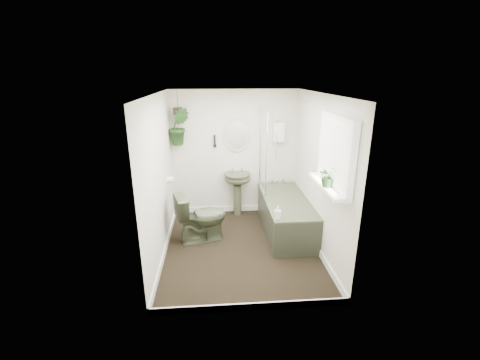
{
  "coord_description": "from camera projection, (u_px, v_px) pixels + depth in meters",
  "views": [
    {
      "loc": [
        -0.36,
        -4.35,
        2.56
      ],
      "look_at": [
        0.0,
        0.15,
        1.05
      ],
      "focal_mm": 24.0,
      "sensor_mm": 36.0,
      "label": 1
    }
  ],
  "objects": [
    {
      "name": "hanging_pot",
      "position": [
        178.0,
        111.0,
        5.45
      ],
      "size": [
        0.16,
        0.16,
        0.12
      ],
      "primitive_type": "cylinder",
      "color": "black",
      "rests_on": "ceiling"
    },
    {
      "name": "bathtub",
      "position": [
        286.0,
        215.0,
        5.4
      ],
      "size": [
        0.72,
        1.72,
        0.58
      ],
      "primitive_type": null,
      "color": "#3D452F",
      "rests_on": "floor"
    },
    {
      "name": "toilet_roll_holder",
      "position": [
        170.0,
        180.0,
        5.25
      ],
      "size": [
        0.11,
        0.11,
        0.11
      ],
      "primitive_type": "cylinder",
      "rotation": [
        0.0,
        1.57,
        0.0
      ],
      "color": "white",
      "rests_on": "wall_left"
    },
    {
      "name": "sill_plant",
      "position": [
        328.0,
        176.0,
        3.87
      ],
      "size": [
        0.29,
        0.27,
        0.26
      ],
      "primitive_type": "imported",
      "rotation": [
        0.0,
        0.0,
        0.37
      ],
      "color": "black",
      "rests_on": "window_sill"
    },
    {
      "name": "wall_front",
      "position": [
        252.0,
        219.0,
        3.26
      ],
      "size": [
        2.3,
        0.02,
        2.3
      ],
      "primitive_type": "cube",
      "color": "#EFE6C8",
      "rests_on": "ground"
    },
    {
      "name": "window_sill",
      "position": [
        327.0,
        186.0,
        3.98
      ],
      "size": [
        0.18,
        1.0,
        0.04
      ],
      "primitive_type": "cube",
      "color": "white",
      "rests_on": "wall_right"
    },
    {
      "name": "pedestal_sink",
      "position": [
        237.0,
        194.0,
        6.0
      ],
      "size": [
        0.54,
        0.49,
        0.82
      ],
      "primitive_type": null,
      "rotation": [
        0.0,
        0.0,
        -0.18
      ],
      "color": "#3D452F",
      "rests_on": "floor"
    },
    {
      "name": "wall_right",
      "position": [
        320.0,
        175.0,
        4.68
      ],
      "size": [
        0.02,
        2.8,
        2.3
      ],
      "primitive_type": "cube",
      "color": "#EFE6C8",
      "rests_on": "ground"
    },
    {
      "name": "wall_left",
      "position": [
        159.0,
        179.0,
        4.5
      ],
      "size": [
        0.02,
        2.8,
        2.3
      ],
      "primitive_type": "cube",
      "color": "#EFE6C8",
      "rests_on": "ground"
    },
    {
      "name": "shower_box",
      "position": [
        279.0,
        132.0,
        5.79
      ],
      "size": [
        0.2,
        0.1,
        0.35
      ],
      "primitive_type": "cube",
      "color": "white",
      "rests_on": "wall_back"
    },
    {
      "name": "skirting",
      "position": [
        241.0,
        244.0,
        4.94
      ],
      "size": [
        2.3,
        2.8,
        0.1
      ],
      "primitive_type": "cube",
      "color": "white",
      "rests_on": "floor"
    },
    {
      "name": "soap_bottle",
      "position": [
        278.0,
        213.0,
        4.56
      ],
      "size": [
        0.11,
        0.11,
        0.19
      ],
      "primitive_type": "imported",
      "rotation": [
        0.0,
        0.0,
        -0.29
      ],
      "color": "black",
      "rests_on": "bathtub"
    },
    {
      "name": "toilet",
      "position": [
        201.0,
        217.0,
        5.07
      ],
      "size": [
        0.89,
        0.66,
        0.81
      ],
      "primitive_type": "imported",
      "rotation": [
        0.0,
        0.0,
        1.86
      ],
      "color": "#3D452F",
      "rests_on": "floor"
    },
    {
      "name": "wall_back",
      "position": [
        235.0,
        153.0,
        5.92
      ],
      "size": [
        2.3,
        0.02,
        2.3
      ],
      "primitive_type": "cube",
      "color": "#EFE6C8",
      "rests_on": "ground"
    },
    {
      "name": "oval_mirror",
      "position": [
        237.0,
        135.0,
        5.78
      ],
      "size": [
        0.46,
        0.03,
        0.62
      ],
      "primitive_type": "ellipsoid",
      "color": "beige",
      "rests_on": "wall_back"
    },
    {
      "name": "window_blinds",
      "position": [
        332.0,
        153.0,
        3.85
      ],
      "size": [
        0.01,
        0.86,
        0.76
      ],
      "primitive_type": "cube",
      "color": "white",
      "rests_on": "wall_right"
    },
    {
      "name": "ceiling",
      "position": [
        241.0,
        93.0,
        4.22
      ],
      "size": [
        2.3,
        2.8,
        0.02
      ],
      "primitive_type": "cube",
      "color": "white",
      "rests_on": "ground"
    },
    {
      "name": "floor",
      "position": [
        241.0,
        248.0,
        4.96
      ],
      "size": [
        2.3,
        2.8,
        0.02
      ],
      "primitive_type": "cube",
      "color": "black",
      "rests_on": "ground"
    },
    {
      "name": "hanging_plant",
      "position": [
        179.0,
        127.0,
        5.53
      ],
      "size": [
        0.38,
        0.32,
        0.64
      ],
      "primitive_type": "imported",
      "rotation": [
        0.0,
        0.0,
        0.11
      ],
      "color": "black",
      "rests_on": "ceiling"
    },
    {
      "name": "window_recess",
      "position": [
        336.0,
        153.0,
        3.85
      ],
      "size": [
        0.08,
        1.0,
        0.9
      ],
      "primitive_type": "cube",
      "color": "white",
      "rests_on": "wall_right"
    },
    {
      "name": "wall_sconce",
      "position": [
        215.0,
        141.0,
        5.77
      ],
      "size": [
        0.04,
        0.04,
        0.22
      ],
      "primitive_type": "cylinder",
      "color": "black",
      "rests_on": "wall_back"
    },
    {
      "name": "bath_screen",
      "position": [
        263.0,
        151.0,
        5.52
      ],
      "size": [
        0.04,
        0.72,
        1.4
      ],
      "primitive_type": null,
      "color": "silver",
      "rests_on": "bathtub"
    }
  ]
}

